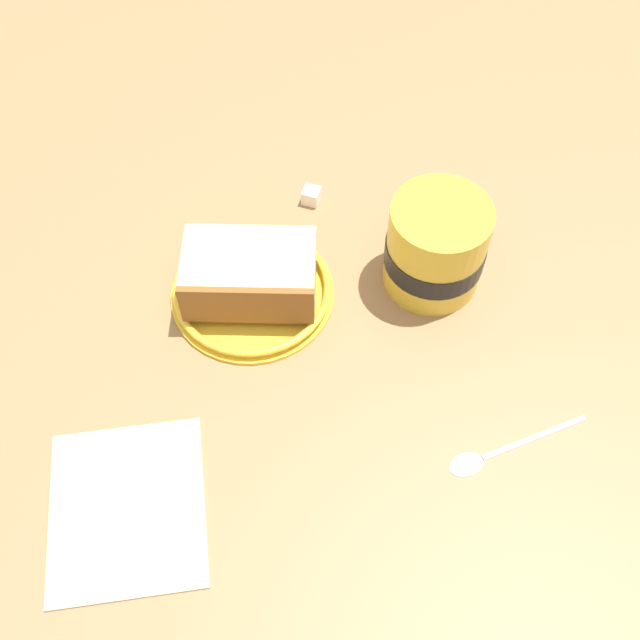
# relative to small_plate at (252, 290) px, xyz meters

# --- Properties ---
(ground_plane) EXTENTS (1.37, 1.37, 0.03)m
(ground_plane) POSITION_rel_small_plate_xyz_m (0.06, -0.04, -0.02)
(ground_plane) COLOR #936D47
(small_plate) EXTENTS (0.15, 0.15, 0.01)m
(small_plate) POSITION_rel_small_plate_xyz_m (0.00, 0.00, 0.00)
(small_plate) COLOR yellow
(small_plate) RESTS_ON ground_plane
(cake_slice) EXTENTS (0.13, 0.10, 0.05)m
(cake_slice) POSITION_rel_small_plate_xyz_m (-0.00, -0.00, 0.03)
(cake_slice) COLOR brown
(cake_slice) RESTS_ON small_plate
(tea_mug) EXTENTS (0.11, 0.09, 0.09)m
(tea_mug) POSITION_rel_small_plate_xyz_m (0.17, -0.02, 0.04)
(tea_mug) COLOR gold
(tea_mug) RESTS_ON ground_plane
(teaspoon) EXTENTS (0.13, 0.03, 0.01)m
(teaspoon) POSITION_rel_small_plate_xyz_m (0.15, -0.20, -0.00)
(teaspoon) COLOR silver
(teaspoon) RESTS_ON ground_plane
(folded_napkin) EXTENTS (0.13, 0.15, 0.01)m
(folded_napkin) POSITION_rel_small_plate_xyz_m (-0.14, -0.18, -0.00)
(folded_napkin) COLOR beige
(folded_napkin) RESTS_ON ground_plane
(sugar_cube) EXTENTS (0.02, 0.02, 0.02)m
(sugar_cube) POSITION_rel_small_plate_xyz_m (0.08, 0.10, 0.00)
(sugar_cube) COLOR white
(sugar_cube) RESTS_ON ground_plane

